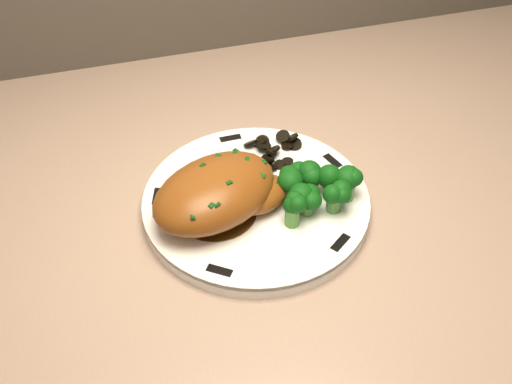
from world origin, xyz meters
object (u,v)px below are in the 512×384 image
object	(u,v)px
plate	(256,204)
chicken_breast	(220,193)
broccoli_florets	(316,189)
counter	(242,370)

from	to	relation	value
plate	chicken_breast	size ratio (longest dim) A/B	1.44
broccoli_florets	counter	bearing A→B (deg)	136.97
counter	broccoli_florets	bearing A→B (deg)	-43.03
chicken_breast	broccoli_florets	bearing A→B (deg)	-33.22
counter	broccoli_florets	distance (m)	0.46
counter	plate	size ratio (longest dim) A/B	7.49
counter	plate	world-z (taller)	counter
plate	broccoli_florets	bearing A→B (deg)	-22.10
plate	chicken_breast	xyz separation A→B (m)	(-0.04, -0.01, 0.04)
counter	chicken_breast	distance (m)	0.46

